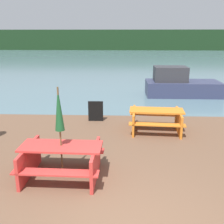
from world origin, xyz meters
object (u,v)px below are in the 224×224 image
picnic_table_orange (156,118)px  boat (180,85)px  signboard (96,111)px  picnic_table_red (62,158)px  umbrella_darkgreen (59,111)px

picnic_table_orange → boat: size_ratio=0.48×
boat → signboard: bearing=-132.4°
picnic_table_red → umbrella_darkgreen: umbrella_darkgreen is taller
umbrella_darkgreen → signboard: (0.36, 4.04, -1.20)m
picnic_table_red → picnic_table_orange: bearing=50.8°
picnic_table_orange → boat: (1.88, 5.40, 0.11)m
umbrella_darkgreen → signboard: 4.23m
umbrella_darkgreen → boat: 9.56m
picnic_table_red → picnic_table_orange: size_ratio=0.99×
signboard → picnic_table_red: bearing=-95.1°
signboard → picnic_table_orange: bearing=-25.1°
picnic_table_orange → signboard: size_ratio=2.47×
umbrella_darkgreen → boat: size_ratio=0.55×
signboard → boat: bearing=47.8°
picnic_table_orange → umbrella_darkgreen: bearing=-129.2°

